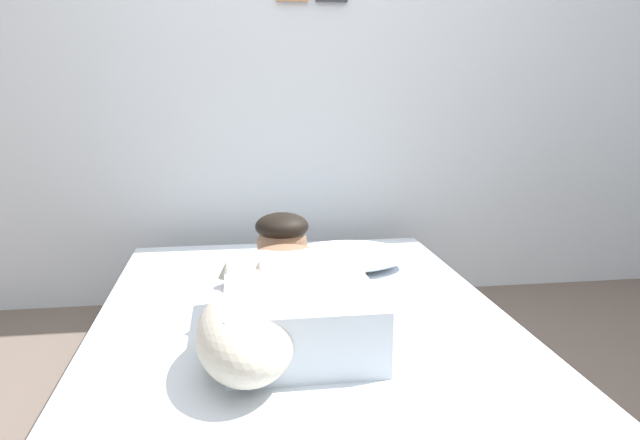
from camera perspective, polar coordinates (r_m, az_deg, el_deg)
The scene contains 7 objects.
back_wall at distance 3.07m, azimuth -0.78°, elevation 15.79°, with size 4.70×0.12×2.50m.
bed at distance 2.07m, azimuth -1.62°, elevation -13.39°, with size 1.37×1.92×0.34m.
pillow at distance 2.45m, azimuth 2.35°, elevation -3.46°, with size 0.52×0.32×0.11m, color silver.
person_lying at distance 1.94m, azimuth -2.68°, elevation -6.29°, with size 0.43×0.92×0.27m.
dog at distance 1.64m, azimuth -6.98°, elevation -10.04°, with size 0.26×0.57×0.21m.
coffee_cup at distance 2.27m, azimuth -0.61°, elevation -5.28°, with size 0.12×0.09×0.07m.
cell_phone at distance 2.02m, azimuth 0.19°, elevation -8.52°, with size 0.07×0.14×0.01m, color black.
Camera 1 is at (-0.41, -1.56, 1.07)m, focal length 33.82 mm.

